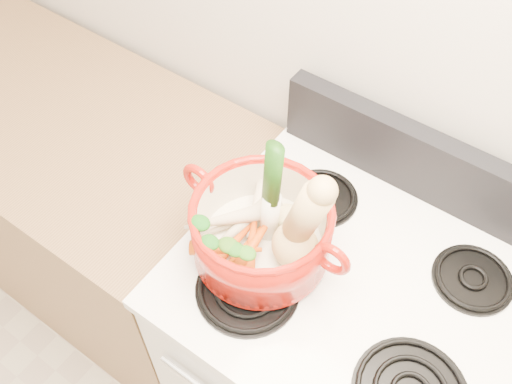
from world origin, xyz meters
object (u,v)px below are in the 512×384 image
Objects in this scene: stove_body at (337,366)px; leek at (271,193)px; squash at (298,222)px; dutch_oven at (262,231)px.

leek is at bearing -170.03° from stove_body.
squash is 0.93× the size of leek.
dutch_oven is 0.12m from squash.
leek reaches higher than squash.
squash reaches higher than stove_body.
leek is at bearing -174.58° from squash.
squash is at bearing -156.50° from stove_body.
dutch_oven is at bearing -73.07° from leek.
stove_body is 3.50× the size of squash.
dutch_oven is 0.10m from leek.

